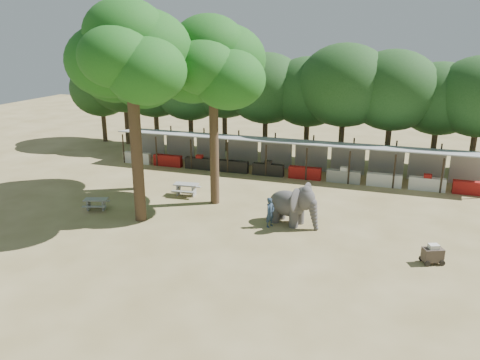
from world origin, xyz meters
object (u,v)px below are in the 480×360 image
(yard_tree_center, at_px, (130,54))
(elephant, at_px, (293,204))
(picnic_table_near, at_px, (96,203))
(handler, at_px, (270,212))
(yard_tree_back, at_px, (212,64))
(picnic_table_far, at_px, (186,188))
(cart_front, at_px, (433,254))
(yard_tree_left, at_px, (131,67))

(yard_tree_center, bearing_deg, elephant, 12.88)
(picnic_table_near, bearing_deg, handler, -14.10)
(yard_tree_back, bearing_deg, picnic_table_far, 165.63)
(elephant, distance_m, cart_front, 7.65)
(picnic_table_near, distance_m, picnic_table_far, 5.83)
(yard_tree_back, bearing_deg, elephant, -20.24)
(yard_tree_left, xyz_separation_m, yard_tree_back, (6.00, -1.00, 0.34))
(yard_tree_back, bearing_deg, handler, -32.37)
(yard_tree_back, xyz_separation_m, picnic_table_near, (-6.26, -3.62, -8.09))
(handler, relative_size, picnic_table_far, 0.97)
(yard_tree_left, bearing_deg, yard_tree_back, -9.46)
(handler, bearing_deg, cart_front, -77.91)
(yard_tree_back, xyz_separation_m, elephant, (5.55, -2.05, -7.35))
(elephant, height_order, handler, elephant)
(yard_tree_left, bearing_deg, picnic_table_near, -93.17)
(picnic_table_near, xyz_separation_m, picnic_table_far, (4.06, 4.18, 0.07))
(elephant, distance_m, handler, 1.40)
(yard_tree_back, relative_size, picnic_table_far, 6.58)
(handler, bearing_deg, elephant, -31.39)
(yard_tree_back, bearing_deg, yard_tree_center, -126.86)
(handler, xyz_separation_m, cart_front, (8.28, -1.85, -0.37))
(handler, xyz_separation_m, picnic_table_far, (-6.62, 3.37, -0.31))
(picnic_table_far, height_order, cart_front, cart_front)
(picnic_table_far, xyz_separation_m, cart_front, (14.90, -5.22, -0.05))
(elephant, xyz_separation_m, picnic_table_far, (-7.74, 2.61, -0.66))
(elephant, relative_size, cart_front, 2.76)
(yard_tree_back, height_order, picnic_table_far, yard_tree_back)
(handler, bearing_deg, yard_tree_center, 123.85)
(yard_tree_left, relative_size, picnic_table_near, 6.46)
(yard_tree_center, distance_m, elephant, 11.88)
(yard_tree_back, height_order, cart_front, yard_tree_back)
(elephant, bearing_deg, yard_tree_center, -149.35)
(yard_tree_center, bearing_deg, cart_front, -2.38)
(handler, bearing_deg, picnic_table_far, 87.73)
(picnic_table_near, relative_size, cart_front, 1.47)
(yard_tree_center, relative_size, picnic_table_far, 6.97)
(cart_front, bearing_deg, yard_tree_center, 153.98)
(yard_tree_back, height_order, elephant, yard_tree_back)
(yard_tree_left, bearing_deg, cart_front, -16.82)
(cart_front, bearing_deg, yard_tree_left, 139.54)
(yard_tree_left, height_order, cart_front, yard_tree_left)
(yard_tree_center, relative_size, handler, 7.18)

